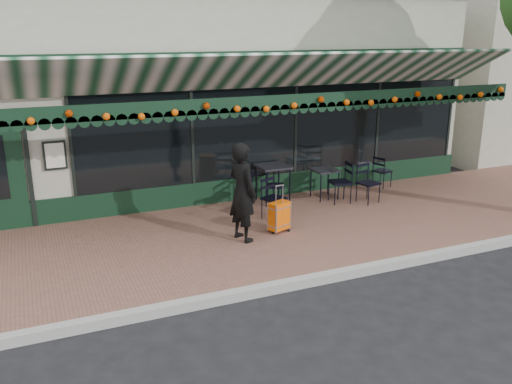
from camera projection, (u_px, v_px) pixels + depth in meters
name	position (u px, v px, depth m)	size (l,w,h in m)	color
ground	(329.00, 278.00, 8.55)	(80.00, 80.00, 0.00)	black
sidewalk	(276.00, 232.00, 10.29)	(18.00, 4.00, 0.15)	brown
curb	(332.00, 276.00, 8.46)	(18.00, 0.16, 0.15)	#9E9E99
restaurant_building	(186.00, 87.00, 14.80)	(12.00, 9.60, 4.50)	#9F9D8A
woman	(242.00, 192.00, 9.50)	(0.65, 0.42, 1.77)	black
suitcase	(279.00, 216.00, 10.04)	(0.44, 0.35, 0.90)	#EA5807
cafe_table_a	(325.00, 172.00, 11.98)	(0.54, 0.54, 0.66)	black
cafe_table_b	(273.00, 169.00, 11.70)	(0.66, 0.66, 0.82)	black
chair_a_left	(340.00, 182.00, 11.72)	(0.45, 0.45, 0.90)	black
chair_a_right	(382.00, 171.00, 12.93)	(0.38, 0.38, 0.76)	black
chair_a_front	(368.00, 183.00, 11.74)	(0.42, 0.42, 0.85)	black
chair_b_left	(244.00, 190.00, 11.37)	(0.40, 0.40, 0.79)	black
chair_b_right	(275.00, 186.00, 11.65)	(0.39, 0.39, 0.79)	black
chair_b_front	(274.00, 199.00, 10.70)	(0.41, 0.41, 0.82)	black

